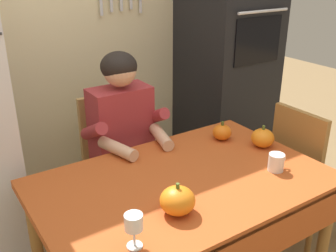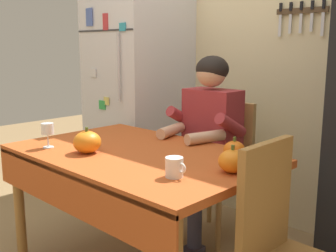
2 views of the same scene
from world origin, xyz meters
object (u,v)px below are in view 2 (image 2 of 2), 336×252
(pumpkin_large, at_px, (232,161))
(pumpkin_small, at_px, (234,150))
(refrigerator, at_px, (138,95))
(chair_behind_person, at_px, (222,163))
(seated_person, at_px, (205,135))
(pumpkin_medium, at_px, (87,142))
(dining_table, at_px, (135,167))
(wine_glass, at_px, (48,130))
(coffee_mug, at_px, (175,167))
(chair_right_side, at_px, (285,248))

(pumpkin_large, height_order, pumpkin_small, pumpkin_large)
(refrigerator, height_order, chair_behind_person, refrigerator)
(chair_behind_person, distance_m, seated_person, 0.29)
(refrigerator, bearing_deg, pumpkin_medium, -54.05)
(refrigerator, height_order, pumpkin_small, refrigerator)
(dining_table, height_order, pumpkin_medium, pumpkin_medium)
(pumpkin_medium, bearing_deg, wine_glass, -161.02)
(refrigerator, xyz_separation_m, coffee_mug, (1.39, -1.04, -0.12))
(dining_table, bearing_deg, pumpkin_medium, -134.28)
(wine_glass, xyz_separation_m, pumpkin_small, (0.89, 0.54, -0.06))
(seated_person, xyz_separation_m, chair_right_side, (0.90, -0.61, -0.23))
(coffee_mug, height_order, pumpkin_large, pumpkin_large)
(pumpkin_small, bearing_deg, refrigerator, 156.45)
(coffee_mug, distance_m, pumpkin_large, 0.27)
(pumpkin_large, height_order, pumpkin_medium, pumpkin_medium)
(seated_person, height_order, chair_right_side, seated_person)
(dining_table, xyz_separation_m, pumpkin_large, (0.58, 0.07, 0.14))
(wine_glass, bearing_deg, chair_right_side, 11.30)
(dining_table, height_order, coffee_mug, coffee_mug)
(pumpkin_medium, bearing_deg, chair_behind_person, 79.91)
(coffee_mug, bearing_deg, pumpkin_large, 58.56)
(refrigerator, bearing_deg, pumpkin_large, -27.87)
(pumpkin_large, bearing_deg, pumpkin_medium, -161.48)
(refrigerator, bearing_deg, dining_table, -42.91)
(chair_right_side, bearing_deg, coffee_mug, -161.23)
(refrigerator, bearing_deg, chair_right_side, -25.58)
(dining_table, relative_size, chair_right_side, 1.51)
(refrigerator, bearing_deg, coffee_mug, -36.84)
(dining_table, relative_size, coffee_mug, 13.12)
(chair_behind_person, xyz_separation_m, wine_glass, (-0.43, -1.06, 0.33))
(pumpkin_medium, bearing_deg, refrigerator, 125.95)
(chair_behind_person, xyz_separation_m, pumpkin_small, (0.46, -0.52, 0.27))
(coffee_mug, bearing_deg, pumpkin_small, 88.18)
(wine_glass, bearing_deg, coffee_mug, 7.19)
(refrigerator, distance_m, pumpkin_small, 1.54)
(refrigerator, relative_size, chair_right_side, 1.94)
(chair_behind_person, bearing_deg, coffee_mug, -64.94)
(seated_person, xyz_separation_m, pumpkin_large, (0.59, -0.53, 0.06))
(refrigerator, xyz_separation_m, wine_glass, (0.52, -1.15, -0.06))
(refrigerator, distance_m, chair_right_side, 2.09)
(chair_right_side, xyz_separation_m, pumpkin_large, (-0.32, 0.08, 0.28))
(refrigerator, distance_m, wine_glass, 1.27)
(chair_behind_person, distance_m, pumpkin_small, 0.75)
(pumpkin_large, distance_m, pumpkin_medium, 0.80)
(seated_person, relative_size, wine_glass, 8.85)
(chair_right_side, bearing_deg, chair_behind_person, 138.67)
(chair_right_side, distance_m, pumpkin_large, 0.43)
(chair_behind_person, distance_m, chair_right_side, 1.20)
(seated_person, bearing_deg, refrigerator, 163.55)
(coffee_mug, distance_m, pumpkin_medium, 0.62)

